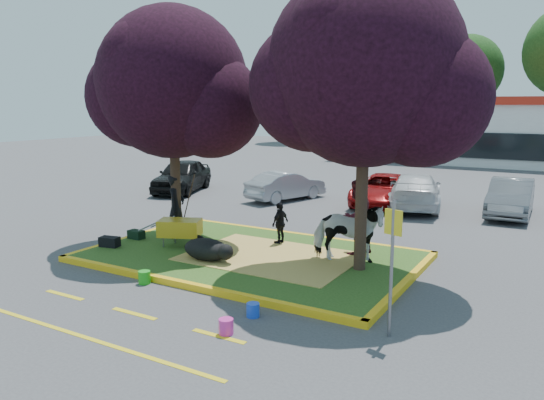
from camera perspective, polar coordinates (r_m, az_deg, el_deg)
The scene contains 32 objects.
ground at distance 13.88m, azimuth -2.27°, elevation -6.38°, with size 90.00×90.00×0.00m, color #424244.
median_island at distance 13.86m, azimuth -2.28°, elevation -6.08°, with size 8.00×5.00×0.15m, color #2B4D18.
curb_near at distance 11.87m, azimuth -9.05°, elevation -9.07°, with size 8.30×0.16×0.15m, color yellow.
curb_far at distance 16.02m, azimuth 2.68°, elevation -3.82°, with size 8.30×0.16×0.15m, color yellow.
curb_left at distance 16.34m, azimuth -14.48°, elevation -3.86°, with size 0.16×5.30×0.15m, color yellow.
curb_right at distance 12.26m, azimuth 14.23°, elevation -8.62°, with size 0.16×5.30×0.15m, color yellow.
straw_bedding at distance 13.53m, azimuth -0.12°, elevation -6.13°, with size 4.20×3.00×0.01m, color #D7BB58.
tree_purple_left at distance 15.26m, azimuth -10.64°, elevation 11.56°, with size 5.06×4.20×6.51m.
tree_purple_right at distance 12.16m, azimuth 10.06°, elevation 12.87°, with size 5.30×4.40×6.82m.
fire_lane_stripe_a at distance 12.19m, azimuth -21.39°, elevation -9.51°, with size 1.10×0.12×0.01m, color yellow.
fire_lane_stripe_b at distance 10.77m, azimuth -14.58°, elevation -11.75°, with size 1.10×0.12×0.01m, color yellow.
fire_lane_stripe_c at distance 9.57m, azimuth -5.74°, elevation -14.37°, with size 1.10×0.12×0.01m, color yellow.
fire_lane_long at distance 10.03m, azimuth -19.53°, elevation -13.73°, with size 6.00×0.10×0.01m, color yellow.
retail_building at distance 39.57m, azimuth 22.82°, elevation 7.04°, with size 20.40×8.40×4.40m.
treeline at distance 49.31m, azimuth 23.90°, elevation 13.86°, with size 46.58×7.80×14.63m.
cow at distance 13.01m, azimuth 8.12°, elevation -3.51°, with size 0.81×1.78×1.50m, color white.
calf at distance 13.30m, azimuth -7.06°, elevation -5.30°, with size 1.27×0.72×0.55m, color black.
handler at distance 15.54m, azimuth -10.24°, elevation -0.67°, with size 0.67×0.44×1.83m, color black.
visitor_a at distance 13.78m, azimuth 9.07°, elevation -1.81°, with size 0.94×0.74×1.94m, color #4F1621.
visitor_b at distance 14.68m, azimuth 0.89°, elevation -2.49°, with size 0.68×0.28×1.16m, color black.
wheelbarrow at distance 14.55m, azimuth -9.84°, elevation -3.01°, with size 1.98×1.05×0.75m.
gear_bag_dark at distance 15.12m, azimuth -17.07°, elevation -4.32°, with size 0.53×0.29×0.27m, color black.
gear_bag_green at distance 15.79m, azimuth -14.40°, elevation -3.61°, with size 0.45×0.28×0.24m, color black.
sign_post at distance 9.23m, azimuth 12.79°, elevation -5.66°, with size 0.33×0.13×2.42m.
bucket_green at distance 12.36m, azimuth -13.56°, elevation -8.09°, with size 0.27×0.27×0.29m, color #1EA419.
bucket_pink at distance 9.58m, azimuth -4.97°, elevation -13.41°, with size 0.26×0.26×0.28m, color #DD319F.
bucket_blue at distance 10.27m, azimuth -2.06°, elevation -11.74°, with size 0.25×0.25×0.27m, color blue.
car_black at distance 24.59m, azimuth -9.65°, elevation 2.60°, with size 1.74×4.32×1.47m, color black.
car_silver at distance 22.19m, azimuth 1.52°, elevation 1.54°, with size 1.26×3.61×1.19m, color #95979C.
car_red at distance 21.48m, azimuth 11.91°, elevation 1.07°, with size 2.03×4.39×1.22m, color maroon.
car_white at distance 21.17m, azimuth 15.15°, elevation 0.97°, with size 1.89×4.64×1.35m, color silver.
car_grey at distance 20.88m, azimuth 24.28°, elevation 0.25°, with size 1.40×4.01×1.32m, color slate.
Camera 1 is at (7.14, -11.21, 4.00)m, focal length 35.00 mm.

